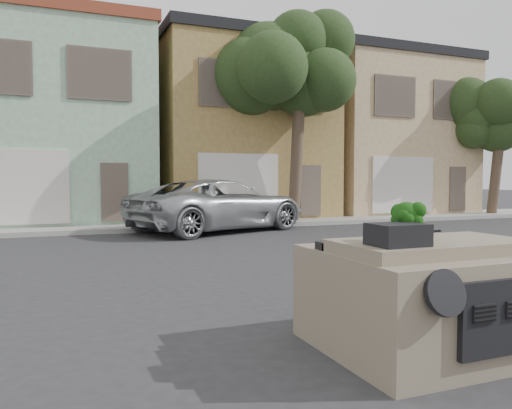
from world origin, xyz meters
TOP-DOWN VIEW (x-y plane):
  - ground_plane at (0.00, 0.00)m, footprint 120.00×120.00m
  - sidewalk at (0.00, 10.50)m, footprint 40.00×3.00m
  - townhouse_mint at (-3.50, 14.50)m, footprint 7.20×8.20m
  - townhouse_tan at (4.00, 14.50)m, footprint 7.20×8.20m
  - townhouse_beige at (11.50, 14.50)m, footprint 7.20×8.20m
  - silver_pickup at (1.59, 8.57)m, footprint 6.71×4.84m
  - tree_near at (5.00, 9.80)m, footprint 4.40×4.00m
  - tree_far at (15.00, 9.80)m, footprint 3.20×3.00m
  - car_dashboard at (0.00, -3.00)m, footprint 2.00×1.80m
  - instrument_hump at (-0.58, -3.35)m, footprint 0.48×0.38m
  - wiper_arm at (0.28, -2.62)m, footprint 0.69×0.15m
  - broccoli at (-0.32, -3.15)m, footprint 0.36×0.36m

SIDE VIEW (x-z plane):
  - ground_plane at x=0.00m, z-range 0.00..0.00m
  - silver_pickup at x=1.59m, z-range -0.85..0.85m
  - sidewalk at x=0.00m, z-range 0.00..0.15m
  - car_dashboard at x=0.00m, z-range 0.00..1.12m
  - wiper_arm at x=0.28m, z-range 1.12..1.14m
  - instrument_hump at x=-0.58m, z-range 1.12..1.32m
  - broccoli at x=-0.32m, z-range 1.12..1.51m
  - tree_far at x=15.00m, z-range 0.00..6.00m
  - townhouse_mint at x=-3.50m, z-range 0.00..7.55m
  - townhouse_tan at x=4.00m, z-range 0.00..7.55m
  - townhouse_beige at x=11.50m, z-range 0.00..7.55m
  - tree_near at x=5.00m, z-range 0.00..8.50m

